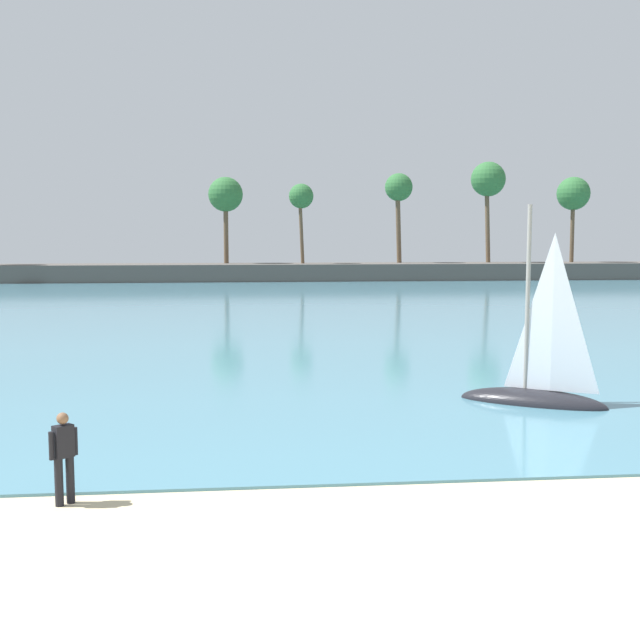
% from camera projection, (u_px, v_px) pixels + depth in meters
% --- Properties ---
extents(sea, '(220.00, 109.68, 0.06)m').
position_uv_depth(sea, '(221.00, 291.00, 69.34)').
color(sea, teal).
rests_on(sea, ground).
extents(palm_headland, '(101.64, 6.41, 12.64)m').
position_uv_depth(palm_headland, '(227.00, 254.00, 83.93)').
color(palm_headland, '#514C47').
rests_on(palm_headland, ground).
extents(person_at_waterline, '(0.44, 0.39, 1.67)m').
position_uv_depth(person_at_waterline, '(64.00, 455.00, 14.33)').
color(person_at_waterline, black).
rests_on(person_at_waterline, ground).
extents(sailboat_near_shore, '(4.13, 3.26, 5.96)m').
position_uv_depth(sailboat_near_shore, '(536.00, 385.00, 22.72)').
color(sailboat_near_shore, black).
rests_on(sailboat_near_shore, sea).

